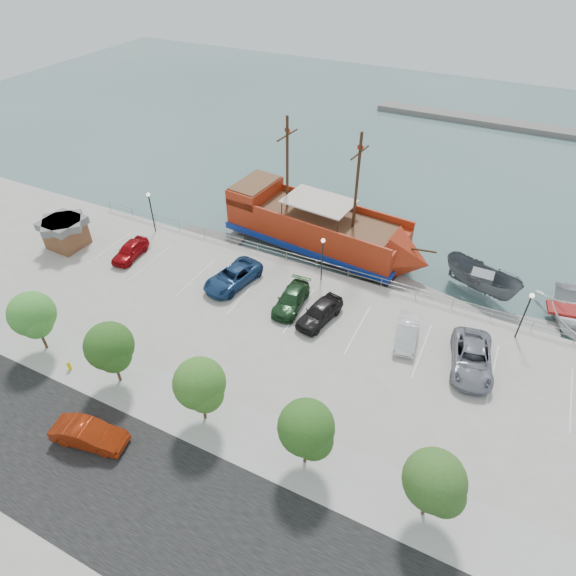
% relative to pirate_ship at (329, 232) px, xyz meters
% --- Properties ---
extents(ground, '(160.00, 160.00, 0.00)m').
position_rel_pirate_ship_xyz_m(ground, '(1.63, -12.25, -2.17)').
color(ground, '#3F5F5D').
extents(street, '(100.00, 8.00, 0.04)m').
position_rel_pirate_ship_xyz_m(street, '(1.63, -28.25, -1.16)').
color(street, black).
rests_on(street, land_slab).
extents(sidewalk, '(100.00, 4.00, 0.05)m').
position_rel_pirate_ship_xyz_m(sidewalk, '(1.63, -22.25, -1.16)').
color(sidewalk, '#9C9B96').
rests_on(sidewalk, land_slab).
extents(seawall_railing, '(50.00, 0.06, 1.00)m').
position_rel_pirate_ship_xyz_m(seawall_railing, '(1.63, -4.45, -0.64)').
color(seawall_railing, gray).
rests_on(seawall_railing, land_slab).
extents(far_shore, '(40.00, 3.00, 0.80)m').
position_rel_pirate_ship_xyz_m(far_shore, '(11.63, 42.75, -1.77)').
color(far_shore, slate).
rests_on(far_shore, ground).
extents(pirate_ship, '(20.78, 7.62, 12.96)m').
position_rel_pirate_ship_xyz_m(pirate_ship, '(0.00, 0.00, 0.00)').
color(pirate_ship, '#A0270F').
rests_on(pirate_ship, ground).
extents(patrol_boat, '(7.44, 5.17, 2.70)m').
position_rel_pirate_ship_xyz_m(patrol_boat, '(14.18, -0.36, -0.82)').
color(patrol_boat, '#4F5359').
rests_on(patrol_boat, ground).
extents(speedboat, '(6.36, 8.10, 1.52)m').
position_rel_pirate_ship_xyz_m(speedboat, '(21.56, -0.65, -1.41)').
color(speedboat, silver).
rests_on(speedboat, ground).
extents(dock_west, '(6.68, 2.37, 0.37)m').
position_rel_pirate_ship_xyz_m(dock_west, '(-11.52, -3.05, -1.98)').
color(dock_west, slate).
rests_on(dock_west, ground).
extents(dock_mid, '(7.88, 3.80, 0.43)m').
position_rel_pirate_ship_xyz_m(dock_mid, '(10.91, -3.05, -1.95)').
color(dock_mid, gray).
rests_on(dock_mid, ground).
extents(dock_east, '(6.69, 2.66, 0.37)m').
position_rel_pirate_ship_xyz_m(dock_east, '(17.61, -3.05, -1.98)').
color(dock_east, gray).
rests_on(dock_east, ground).
extents(shed, '(3.52, 3.52, 2.80)m').
position_rel_pirate_ship_xyz_m(shed, '(-22.20, -11.42, 0.32)').
color(shed, brown).
rests_on(shed, land_slab).
extents(street_sedan, '(4.84, 2.48, 1.52)m').
position_rel_pirate_ship_xyz_m(street_sedan, '(-4.63, -26.78, -0.41)').
color(street_sedan, maroon).
rests_on(street_sedan, street).
extents(fire_hydrant, '(0.25, 0.25, 0.73)m').
position_rel_pirate_ship_xyz_m(fire_hydrant, '(-10.20, -23.05, -0.77)').
color(fire_hydrant, '#DFC500').
rests_on(fire_hydrant, sidewalk).
extents(lamp_post_left, '(0.36, 0.36, 4.28)m').
position_rel_pirate_ship_xyz_m(lamp_post_left, '(-16.37, -5.75, 1.77)').
color(lamp_post_left, black).
rests_on(lamp_post_left, land_slab).
extents(lamp_post_mid, '(0.36, 0.36, 4.28)m').
position_rel_pirate_ship_xyz_m(lamp_post_mid, '(1.63, -5.75, 1.77)').
color(lamp_post_mid, black).
rests_on(lamp_post_mid, land_slab).
extents(lamp_post_right, '(0.36, 0.36, 4.28)m').
position_rel_pirate_ship_xyz_m(lamp_post_right, '(17.63, -5.75, 1.77)').
color(lamp_post_right, black).
rests_on(lamp_post_right, land_slab).
extents(tree_b, '(3.30, 3.20, 5.00)m').
position_rel_pirate_ship_xyz_m(tree_b, '(-13.22, -22.32, 2.13)').
color(tree_b, '#473321').
rests_on(tree_b, sidewalk).
extents(tree_c, '(3.30, 3.20, 5.00)m').
position_rel_pirate_ship_xyz_m(tree_c, '(-6.22, -22.32, 2.13)').
color(tree_c, '#473321').
rests_on(tree_c, sidewalk).
extents(tree_d, '(3.30, 3.20, 5.00)m').
position_rel_pirate_ship_xyz_m(tree_d, '(0.78, -22.32, 2.13)').
color(tree_d, '#473321').
rests_on(tree_d, sidewalk).
extents(tree_e, '(3.30, 3.20, 5.00)m').
position_rel_pirate_ship_xyz_m(tree_e, '(7.78, -22.32, 2.13)').
color(tree_e, '#473321').
rests_on(tree_e, sidewalk).
extents(tree_f, '(3.30, 3.20, 5.00)m').
position_rel_pirate_ship_xyz_m(tree_f, '(14.78, -22.32, 2.13)').
color(tree_f, '#473321').
rests_on(tree_f, sidewalk).
extents(parked_car_a, '(2.15, 4.42, 1.45)m').
position_rel_pirate_ship_xyz_m(parked_car_a, '(-15.57, -10.29, -0.45)').
color(parked_car_a, '#93070C').
rests_on(parked_car_a, land_slab).
extents(parked_car_c, '(3.64, 6.04, 1.57)m').
position_rel_pirate_ship_xyz_m(parked_car_c, '(-4.96, -9.59, -0.39)').
color(parked_car_c, navy).
rests_on(parked_car_c, land_slab).
extents(parked_car_d, '(2.25, 4.91, 1.39)m').
position_rel_pirate_ship_xyz_m(parked_car_d, '(0.79, -9.98, -0.47)').
color(parked_car_d, '#1A3B1D').
rests_on(parked_car_d, land_slab).
extents(parked_car_e, '(2.78, 4.92, 1.58)m').
position_rel_pirate_ship_xyz_m(parked_car_e, '(3.52, -10.51, -0.38)').
color(parked_car_e, black).
rests_on(parked_car_e, land_slab).
extents(parked_car_f, '(2.23, 4.56, 1.44)m').
position_rel_pirate_ship_xyz_m(parked_car_f, '(10.21, -9.61, -0.45)').
color(parked_car_f, white).
rests_on(parked_car_f, land_slab).
extents(parked_car_g, '(3.72, 6.28, 1.64)m').
position_rel_pirate_ship_xyz_m(parked_car_g, '(15.04, -10.32, -0.35)').
color(parked_car_g, gray).
rests_on(parked_car_g, land_slab).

